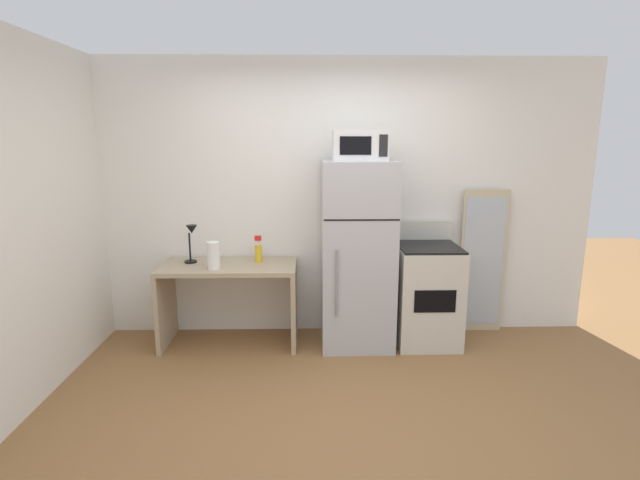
% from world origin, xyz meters
% --- Properties ---
extents(ground_plane, '(12.00, 12.00, 0.00)m').
position_xyz_m(ground_plane, '(0.00, 0.00, 0.00)').
color(ground_plane, olive).
extents(wall_back_white, '(5.00, 0.10, 2.60)m').
position_xyz_m(wall_back_white, '(0.00, 1.70, 1.30)').
color(wall_back_white, white).
rests_on(wall_back_white, ground).
extents(desk, '(1.22, 0.58, 0.75)m').
position_xyz_m(desk, '(-0.95, 1.34, 0.53)').
color(desk, tan).
rests_on(desk, ground).
extents(desk_lamp, '(0.14, 0.12, 0.35)m').
position_xyz_m(desk_lamp, '(-1.28, 1.41, 0.99)').
color(desk_lamp, black).
rests_on(desk_lamp, desk).
extents(spray_bottle, '(0.06, 0.06, 0.25)m').
position_xyz_m(spray_bottle, '(-0.68, 1.43, 0.85)').
color(spray_bottle, yellow).
rests_on(spray_bottle, desk).
extents(paper_towel_roll, '(0.11, 0.11, 0.24)m').
position_xyz_m(paper_towel_roll, '(-1.05, 1.21, 0.87)').
color(paper_towel_roll, white).
rests_on(paper_towel_roll, desk).
extents(refrigerator, '(0.64, 0.64, 1.68)m').
position_xyz_m(refrigerator, '(0.22, 1.32, 0.84)').
color(refrigerator, '#B7B7BC').
rests_on(refrigerator, ground).
extents(microwave, '(0.46, 0.35, 0.26)m').
position_xyz_m(microwave, '(0.22, 1.30, 1.81)').
color(microwave, silver).
rests_on(microwave, refrigerator).
extents(oven_range, '(0.56, 0.61, 1.10)m').
position_xyz_m(oven_range, '(0.87, 1.33, 0.47)').
color(oven_range, beige).
rests_on(oven_range, ground).
extents(leaning_mirror, '(0.44, 0.03, 1.40)m').
position_xyz_m(leaning_mirror, '(1.47, 1.59, 0.70)').
color(leaning_mirror, '#C6B793').
rests_on(leaning_mirror, ground).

